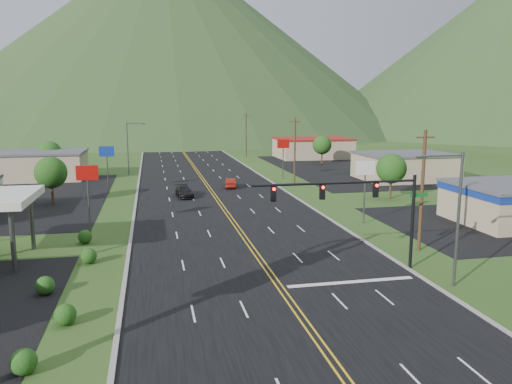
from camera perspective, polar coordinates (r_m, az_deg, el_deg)
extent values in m
cylinder|color=black|center=(38.32, 17.44, -3.31)|extent=(0.24, 0.24, 7.00)
cylinder|color=black|center=(35.20, 9.14, 1.02)|extent=(12.00, 0.18, 0.18)
cube|color=#0C591E|center=(38.12, 18.12, -0.34)|extent=(1.40, 0.06, 0.30)
cube|color=black|center=(36.47, 13.52, 0.23)|extent=(0.35, 0.28, 1.05)
sphere|color=#FF0C05|center=(36.25, 13.67, 0.72)|extent=(0.22, 0.22, 0.22)
cube|color=black|center=(34.95, 7.59, 0.00)|extent=(0.35, 0.28, 1.05)
sphere|color=#FF0C05|center=(34.72, 7.70, 0.52)|extent=(0.22, 0.22, 0.22)
cube|color=black|center=(33.95, 2.01, -0.21)|extent=(0.35, 0.28, 1.05)
sphere|color=#FF0C05|center=(33.72, 2.08, 0.32)|extent=(0.22, 0.22, 0.22)
cylinder|color=#59595E|center=(35.31, 22.10, -3.03)|extent=(0.20, 0.20, 9.00)
cylinder|color=#59595E|center=(33.86, 20.55, 3.92)|extent=(2.88, 0.12, 0.12)
cube|color=#59595E|center=(33.13, 18.43, 3.75)|extent=(0.60, 0.25, 0.18)
cylinder|color=#59595E|center=(88.84, -14.45, 4.82)|extent=(0.20, 0.20, 9.00)
cylinder|color=#59595E|center=(88.53, -13.64, 7.63)|extent=(2.88, 0.12, 0.12)
cube|color=#59595E|center=(88.51, -12.69, 7.60)|extent=(0.60, 0.25, 0.18)
cylinder|color=#59595E|center=(39.89, -26.05, -4.84)|extent=(0.36, 0.36, 5.00)
cylinder|color=#59595E|center=(45.56, -24.25, -2.96)|extent=(0.36, 0.36, 5.00)
cube|color=tan|center=(89.26, -24.76, 2.69)|extent=(18.00, 11.00, 4.20)
cube|color=#4C4C51|center=(89.04, -24.86, 4.12)|extent=(18.40, 11.40, 0.30)
cube|color=tan|center=(84.24, 16.61, 2.74)|extent=(14.00, 11.00, 4.00)
cube|color=#4C4C51|center=(84.01, 16.68, 4.20)|extent=(14.40, 11.40, 0.30)
cube|color=tan|center=(114.70, 6.49, 4.96)|extent=(16.00, 12.00, 4.20)
cube|color=maroon|center=(114.53, 6.52, 6.08)|extent=(16.40, 12.40, 0.30)
cylinder|color=#59595E|center=(49.72, -18.55, -1.57)|extent=(0.16, 0.16, 5.00)
cube|color=#A30C09|center=(49.21, -18.75, 2.09)|extent=(2.00, 0.18, 1.40)
cylinder|color=#59595E|center=(71.32, -16.58, 1.90)|extent=(0.16, 0.16, 5.00)
cube|color=navy|center=(70.97, -16.71, 4.46)|extent=(2.00, 0.18, 1.40)
cylinder|color=#59595E|center=(51.86, 12.27, -0.81)|extent=(0.16, 0.16, 5.00)
cube|color=white|center=(51.37, 12.41, 2.70)|extent=(2.00, 0.18, 1.40)
cylinder|color=#59595E|center=(81.77, 3.11, 3.29)|extent=(0.16, 0.16, 5.00)
cube|color=#A30C09|center=(81.46, 3.13, 5.52)|extent=(2.00, 0.18, 1.40)
cylinder|color=#382314|center=(65.40, -22.26, -0.01)|extent=(0.30, 0.30, 3.00)
sphere|color=#123E11|center=(65.06, -22.39, 2.07)|extent=(3.84, 3.84, 3.84)
cylinder|color=#382314|center=(92.61, -22.38, 2.71)|extent=(0.30, 0.30, 3.00)
sphere|color=#123E11|center=(92.37, -22.48, 4.19)|extent=(3.84, 3.84, 3.84)
cylinder|color=#382314|center=(66.54, 15.12, 0.55)|extent=(0.30, 0.30, 3.00)
sphere|color=#123E11|center=(66.21, 15.22, 2.60)|extent=(3.84, 3.84, 3.84)
cylinder|color=#382314|center=(102.81, 7.53, 4.03)|extent=(0.30, 0.30, 3.00)
sphere|color=#123E11|center=(102.59, 7.56, 5.36)|extent=(3.84, 3.84, 3.84)
cylinder|color=#382314|center=(42.91, 18.44, 0.07)|extent=(0.28, 0.28, 10.00)
cube|color=#382314|center=(42.41, 18.77, 5.93)|extent=(1.60, 0.12, 0.12)
cylinder|color=#382314|center=(76.85, 4.46, 4.72)|extent=(0.28, 0.28, 10.00)
cube|color=#382314|center=(76.58, 4.50, 8.00)|extent=(1.60, 0.12, 0.12)
cylinder|color=#382314|center=(115.68, -1.14, 6.50)|extent=(0.28, 0.28, 10.00)
cube|color=#382314|center=(115.49, -1.15, 8.68)|extent=(1.60, 0.12, 0.12)
cylinder|color=#382314|center=(155.10, -3.93, 7.37)|extent=(0.28, 0.28, 10.00)
cube|color=#382314|center=(154.96, -3.95, 8.99)|extent=(1.60, 0.12, 0.12)
cone|color=#1F3E1C|center=(240.51, -10.34, 17.11)|extent=(220.00, 220.00, 85.00)
imported|color=black|center=(65.88, -8.21, -0.01)|extent=(2.39, 4.97, 1.40)
imported|color=maroon|center=(72.84, -2.89, 1.03)|extent=(2.14, 4.38, 1.38)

